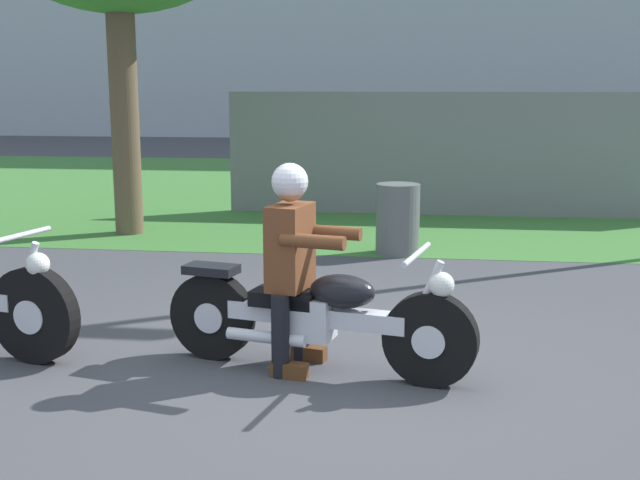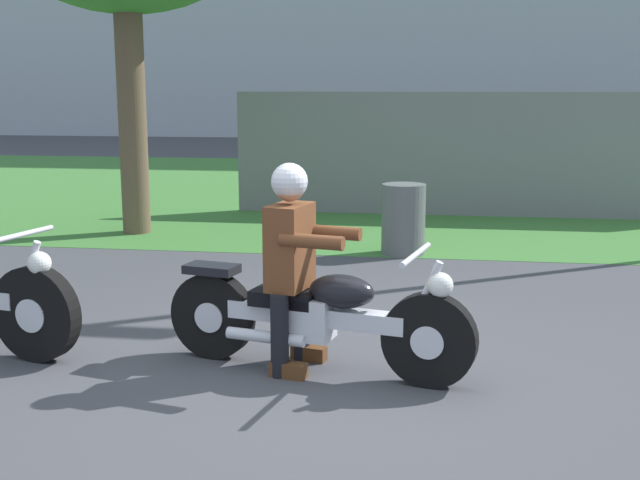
# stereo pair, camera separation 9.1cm
# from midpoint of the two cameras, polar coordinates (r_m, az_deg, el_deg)

# --- Properties ---
(ground) EXTENTS (120.00, 120.00, 0.00)m
(ground) POSITION_cam_midpoint_polar(r_m,az_deg,el_deg) (5.28, -1.35, -9.69)
(ground) COLOR #424247
(grass_verge) EXTENTS (60.00, 12.00, 0.01)m
(grass_verge) POSITION_cam_midpoint_polar(r_m,az_deg,el_deg) (14.78, 4.41, 3.65)
(grass_verge) COLOR #3D7533
(grass_verge) RESTS_ON ground
(motorcycle_lead) EXTENTS (2.11, 0.77, 0.86)m
(motorcycle_lead) POSITION_cam_midpoint_polar(r_m,az_deg,el_deg) (5.24, -0.72, -5.50)
(motorcycle_lead) COLOR black
(motorcycle_lead) RESTS_ON ground
(rider_lead) EXTENTS (0.61, 0.54, 1.38)m
(rider_lead) POSITION_cam_midpoint_polar(r_m,az_deg,el_deg) (5.20, -2.46, -0.80)
(rider_lead) COLOR black
(rider_lead) RESTS_ON ground
(trash_can) EXTENTS (0.49, 0.49, 0.80)m
(trash_can) POSITION_cam_midpoint_polar(r_m,az_deg,el_deg) (8.99, 5.31, 1.51)
(trash_can) COLOR #595E5B
(trash_can) RESTS_ON ground
(fence_segment) EXTENTS (7.00, 0.06, 1.80)m
(fence_segment) POSITION_cam_midpoint_polar(r_m,az_deg,el_deg) (11.81, 10.15, 6.07)
(fence_segment) COLOR slate
(fence_segment) RESTS_ON ground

